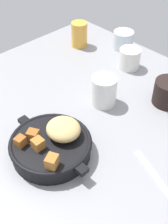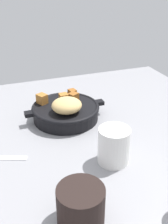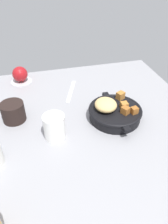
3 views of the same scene
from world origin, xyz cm
name	(u,v)px [view 2 (image 2 of 3)]	position (x,y,z in cm)	size (l,w,h in cm)	color
ground_plane	(86,142)	(0.00, 0.00, -1.20)	(99.21, 95.61, 2.40)	gray
cast_iron_skillet	(66,110)	(2.01, -12.37, 3.16)	(24.96, 20.70, 8.66)	black
white_creamer_pitcher	(114,146)	(-2.75, 11.48, 4.52)	(7.52, 7.52, 9.03)	white
coffee_mug_dark	(81,205)	(10.48, 25.47, 3.77)	(8.87, 8.87, 7.53)	black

